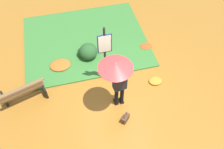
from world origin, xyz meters
TOP-DOWN VIEW (x-y plane):
  - ground_plane at (0.00, 0.00)m, footprint 18.00×18.00m
  - grass_verge at (0.59, -3.01)m, footprint 4.80×4.00m
  - person_with_umbrella at (0.13, 0.15)m, footprint 0.96×0.96m
  - info_sign_post at (0.24, -0.94)m, footprint 0.44×0.07m
  - handbag at (0.02, 0.79)m, footprint 0.31×0.31m
  - park_bench at (2.96, -0.72)m, footprint 1.44×0.77m
  - shrub_cluster at (0.66, -2.11)m, footprint 0.74×0.67m
  - leaf_pile_near_person at (-1.42, -0.38)m, footprint 0.46×0.37m
  - leaf_pile_by_bench at (1.72, -1.88)m, footprint 0.76×0.61m
  - leaf_pile_far_path at (-1.65, -2.08)m, footprint 0.48×0.38m

SIDE VIEW (x-z plane):
  - ground_plane at x=0.00m, z-range 0.00..0.00m
  - grass_verge at x=0.59m, z-range 0.00..0.05m
  - leaf_pile_near_person at x=-1.42m, z-range 0.00..0.10m
  - leaf_pile_far_path at x=-1.65m, z-range 0.00..0.10m
  - leaf_pile_by_bench at x=1.72m, z-range 0.00..0.17m
  - handbag at x=0.02m, z-range -0.06..0.31m
  - shrub_cluster at x=0.66m, z-range -0.02..0.59m
  - park_bench at x=2.96m, z-range 0.03..0.78m
  - info_sign_post at x=0.24m, z-range 0.29..2.59m
  - person_with_umbrella at x=0.13m, z-range 0.53..2.57m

